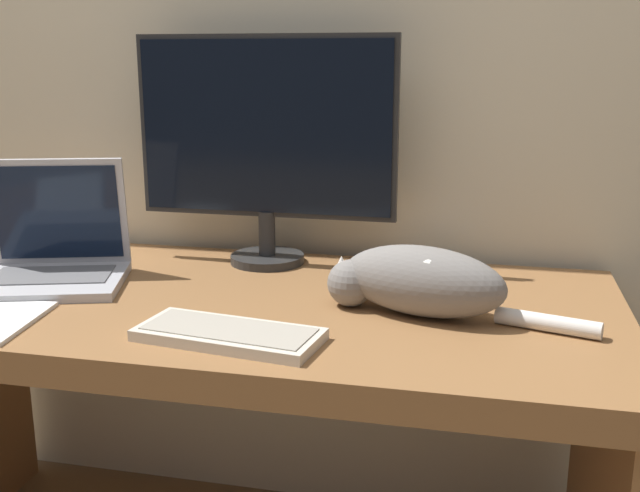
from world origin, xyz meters
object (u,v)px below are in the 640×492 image
laptop (53,259)px  external_keyboard (229,334)px  monitor (266,140)px  cat (418,280)px

laptop → external_keyboard: size_ratio=1.08×
monitor → cat: bearing=-37.5°
cat → external_keyboard: bearing=-129.5°
monitor → laptop: monitor is taller
monitor → laptop: 0.55m
cat → laptop: bearing=-166.6°
monitor → laptop: (-0.41, -0.26, -0.24)m
monitor → external_keyboard: monitor is taller
laptop → external_keyboard: bearing=-44.2°
laptop → cat: bearing=-20.2°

